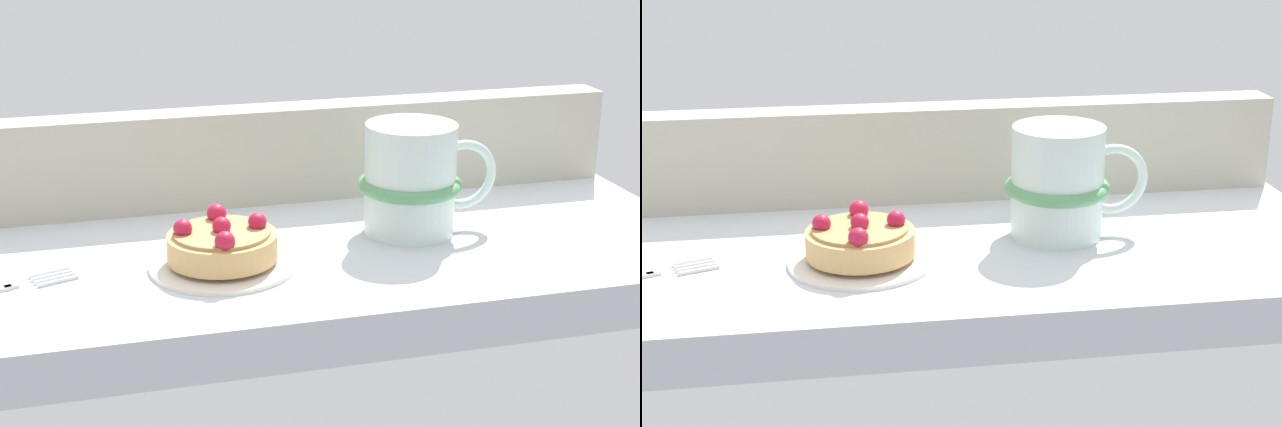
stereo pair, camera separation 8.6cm
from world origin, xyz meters
TOP-DOWN VIEW (x-y plane):
  - ground_plane at (0.00, 0.00)cm, footprint 81.54×31.34cm
  - window_rail_back at (0.00, 13.63)cm, footprint 79.91×4.08cm
  - dessert_plate at (-4.03, -3.29)cm, footprint 12.59×12.59cm
  - raspberry_tart at (-4.03, -3.28)cm, footprint 9.39×9.39cm
  - coffee_mug at (14.45, 0.81)cm, footprint 13.40×9.67cm

SIDE VIEW (x-z plane):
  - ground_plane at x=0.00cm, z-range -4.13..0.00cm
  - dessert_plate at x=-4.03cm, z-range -0.03..0.76cm
  - raspberry_tart at x=-4.03cm, z-range 0.27..4.04cm
  - window_rail_back at x=0.00cm, z-range 0.00..9.65cm
  - coffee_mug at x=14.45cm, z-range -0.07..10.28cm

